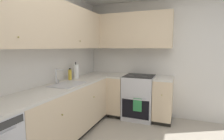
% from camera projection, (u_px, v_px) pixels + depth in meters
% --- Properties ---
extents(wall_back, '(4.17, 0.05, 2.51)m').
position_uv_depth(wall_back, '(26.00, 66.00, 2.52)').
color(wall_back, silver).
rests_on(wall_back, ground_plane).
extents(wall_right, '(0.05, 3.45, 2.51)m').
position_uv_depth(wall_right, '(163.00, 59.00, 3.81)').
color(wall_right, silver).
rests_on(wall_right, ground_plane).
extents(lower_cabinets_back, '(2.06, 0.62, 0.88)m').
position_uv_depth(lower_cabinets_back, '(64.00, 113.00, 2.88)').
color(lower_cabinets_back, beige).
rests_on(lower_cabinets_back, ground_plane).
extents(countertop_back, '(3.27, 0.60, 0.03)m').
position_uv_depth(countertop_back, '(63.00, 86.00, 2.82)').
color(countertop_back, beige).
rests_on(countertop_back, lower_cabinets_back).
extents(lower_cabinets_right, '(0.62, 1.31, 0.88)m').
position_uv_depth(lower_cabinets_right, '(141.00, 98.00, 3.76)').
color(lower_cabinets_right, beige).
rests_on(lower_cabinets_right, ground_plane).
extents(countertop_right, '(0.60, 1.31, 0.03)m').
position_uv_depth(countertop_right, '(141.00, 77.00, 3.70)').
color(countertop_right, beige).
rests_on(countertop_right, lower_cabinets_right).
extents(oven_range, '(0.68, 0.62, 1.06)m').
position_uv_depth(oven_range, '(139.00, 97.00, 3.79)').
color(oven_range, silver).
rests_on(oven_range, ground_plane).
extents(upper_cabinets_back, '(2.95, 0.34, 0.74)m').
position_uv_depth(upper_cabinets_back, '(46.00, 23.00, 2.60)').
color(upper_cabinets_back, beige).
extents(upper_cabinets_right, '(0.32, 1.86, 0.74)m').
position_uv_depth(upper_cabinets_right, '(128.00, 31.00, 3.83)').
color(upper_cabinets_right, beige).
extents(sink, '(0.57, 0.40, 0.10)m').
position_uv_depth(sink, '(68.00, 87.00, 2.89)').
color(sink, '#B7B7BC').
rests_on(sink, countertop_back).
extents(faucet, '(0.07, 0.16, 0.25)m').
position_uv_depth(faucet, '(57.00, 75.00, 2.94)').
color(faucet, silver).
rests_on(faucet, countertop_back).
extents(soap_bottle, '(0.06, 0.06, 0.22)m').
position_uv_depth(soap_bottle, '(70.00, 75.00, 3.28)').
color(soap_bottle, gold).
rests_on(soap_bottle, countertop_back).
extents(paper_towel_roll, '(0.11, 0.11, 0.33)m').
position_uv_depth(paper_towel_roll, '(76.00, 72.00, 3.43)').
color(paper_towel_roll, white).
rests_on(paper_towel_roll, countertop_back).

